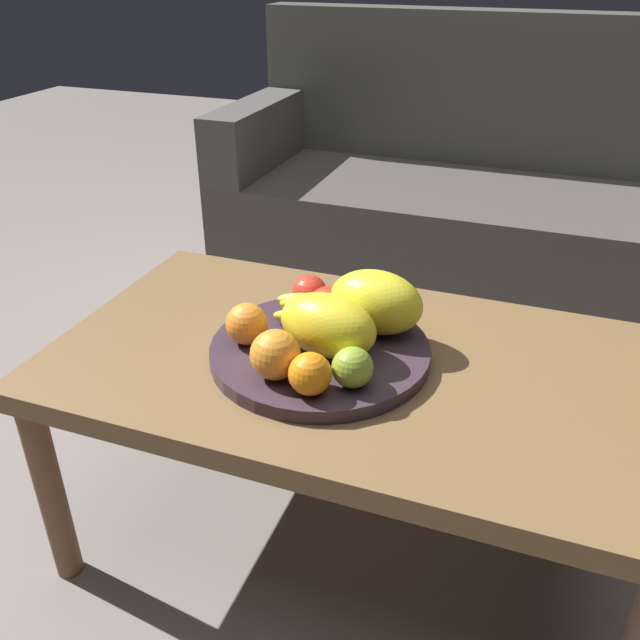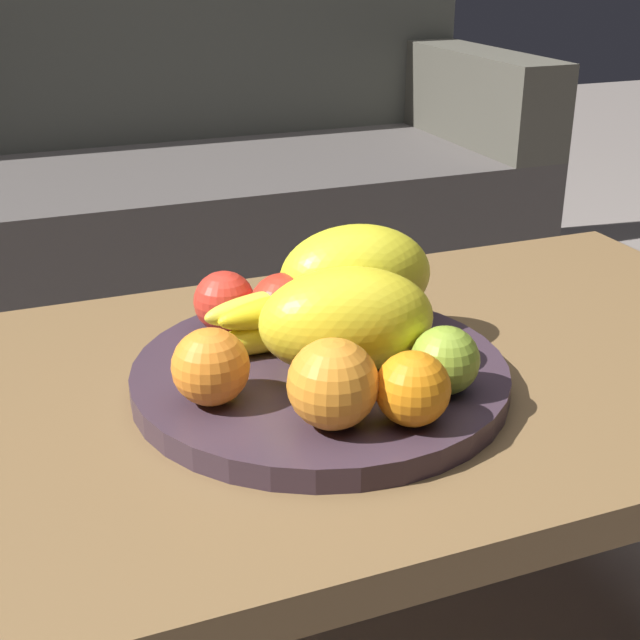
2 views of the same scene
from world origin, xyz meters
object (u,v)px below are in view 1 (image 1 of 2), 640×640
(couch, at_px, (481,208))
(apple_left, at_px, (309,293))
(melon_smaller_beside, at_px, (376,302))
(melon_large_front, at_px, (328,325))
(banana_bunch, at_px, (317,313))
(coffee_table, at_px, (354,381))
(fruit_bowl, at_px, (320,351))
(orange_front, at_px, (275,355))
(apple_front, at_px, (353,367))
(orange_left, at_px, (247,324))
(orange_right, at_px, (310,374))
(apple_right, at_px, (328,306))

(couch, relative_size, apple_left, 25.03)
(melon_smaller_beside, bearing_deg, melon_large_front, -117.92)
(melon_large_front, xyz_separation_m, banana_bunch, (-0.05, 0.08, -0.03))
(melon_smaller_beside, height_order, apple_left, melon_smaller_beside)
(coffee_table, xyz_separation_m, apple_left, (-0.12, 0.10, 0.11))
(fruit_bowl, xyz_separation_m, melon_smaller_beside, (0.07, 0.08, 0.07))
(orange_front, distance_m, apple_front, 0.12)
(coffee_table, height_order, orange_left, orange_left)
(couch, height_order, apple_front, couch)
(apple_front, height_order, apple_left, apple_left)
(orange_front, xyz_separation_m, orange_right, (0.07, -0.02, -0.01))
(apple_right, bearing_deg, fruit_bowl, -80.82)
(melon_large_front, distance_m, melon_smaller_beside, 0.12)
(melon_large_front, bearing_deg, couch, 86.19)
(apple_left, bearing_deg, orange_right, -68.66)
(orange_left, xyz_separation_m, banana_bunch, (0.10, 0.09, -0.01))
(melon_smaller_beside, distance_m, apple_front, 0.18)
(orange_left, bearing_deg, banana_bunch, 44.10)
(melon_smaller_beside, relative_size, apple_front, 2.58)
(orange_left, height_order, apple_right, same)
(orange_front, height_order, apple_front, orange_front)
(orange_left, xyz_separation_m, apple_right, (0.11, 0.11, -0.00))
(fruit_bowl, bearing_deg, banana_bunch, 114.57)
(apple_front, xyz_separation_m, apple_right, (-0.10, 0.17, 0.00))
(coffee_table, relative_size, melon_smaller_beside, 6.26)
(apple_front, height_order, banana_bunch, apple_front)
(coffee_table, distance_m, couch, 1.27)
(fruit_bowl, bearing_deg, apple_front, -46.94)
(orange_front, distance_m, orange_right, 0.07)
(coffee_table, height_order, apple_right, apple_right)
(couch, relative_size, orange_front, 20.71)
(couch, height_order, apple_left, couch)
(apple_front, relative_size, apple_right, 0.91)
(apple_right, relative_size, banana_bunch, 0.44)
(coffee_table, height_order, orange_front, orange_front)
(melon_smaller_beside, bearing_deg, orange_right, -100.38)
(apple_front, distance_m, apple_right, 0.20)
(melon_smaller_beside, bearing_deg, orange_front, -118.57)
(apple_right, distance_m, banana_bunch, 0.03)
(couch, distance_m, melon_large_front, 1.33)
(orange_left, distance_m, apple_right, 0.16)
(orange_left, xyz_separation_m, apple_left, (0.06, 0.15, -0.00))
(couch, bearing_deg, coffee_table, -92.26)
(melon_large_front, relative_size, orange_right, 2.56)
(apple_left, bearing_deg, melon_smaller_beside, -14.58)
(melon_large_front, height_order, apple_right, melon_large_front)
(orange_front, xyz_separation_m, banana_bunch, (0.01, 0.17, -0.01))
(orange_front, bearing_deg, melon_large_front, 60.76)
(apple_left, bearing_deg, apple_front, -54.16)
(melon_large_front, bearing_deg, coffee_table, 46.09)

